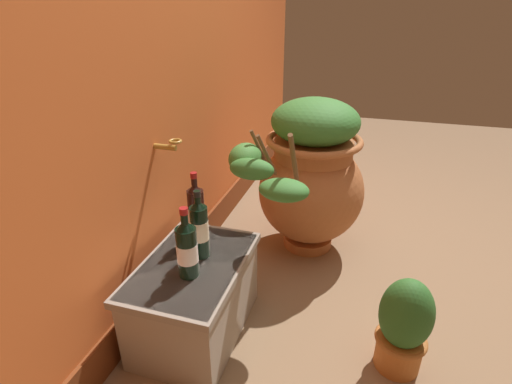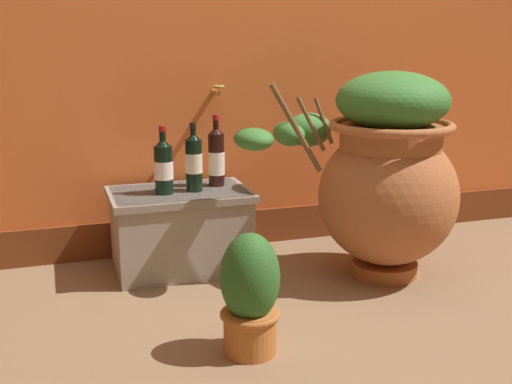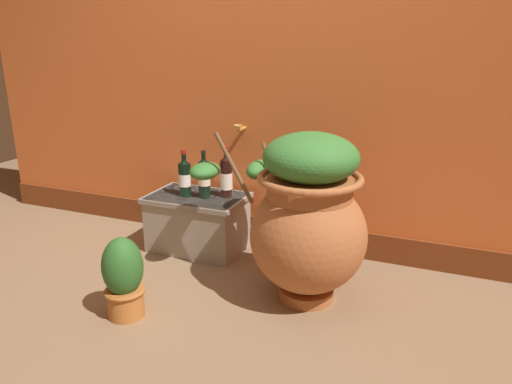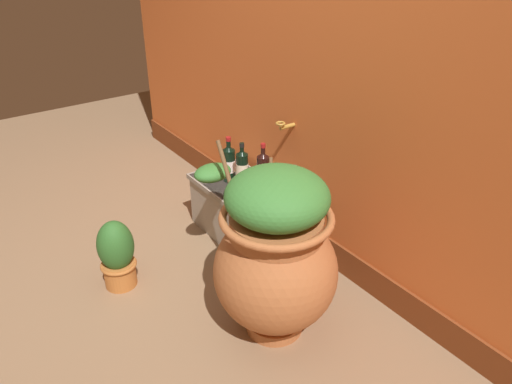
{
  "view_description": "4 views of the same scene",
  "coord_description": "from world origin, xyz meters",
  "px_view_note": "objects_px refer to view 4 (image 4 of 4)",
  "views": [
    {
      "loc": [
        -1.6,
        0.23,
        1.29
      ],
      "look_at": [
        0.06,
        0.73,
        0.46
      ],
      "focal_mm": 27.39,
      "sensor_mm": 36.0,
      "label": 1
    },
    {
      "loc": [
        -0.96,
        -1.83,
        1.02
      ],
      "look_at": [
        -0.13,
        0.72,
        0.36
      ],
      "focal_mm": 45.43,
      "sensor_mm": 36.0,
      "label": 2
    },
    {
      "loc": [
        0.98,
        -1.64,
        1.29
      ],
      "look_at": [
        0.01,
        0.75,
        0.46
      ],
      "focal_mm": 33.64,
      "sensor_mm": 36.0,
      "label": 3
    },
    {
      "loc": [
        1.84,
        -0.65,
        1.81
      ],
      "look_at": [
        -0.07,
        0.73,
        0.5
      ],
      "focal_mm": 35.1,
      "sensor_mm": 36.0,
      "label": 4
    }
  ],
  "objects_px": {
    "wine_bottle_right": "(229,162)",
    "wine_bottle_middle": "(263,173)",
    "wine_bottle_left": "(242,168)",
    "potted_shrub": "(117,254)",
    "terracotta_urn": "(275,252)"
  },
  "relations": [
    {
      "from": "terracotta_urn",
      "to": "wine_bottle_left",
      "type": "distance_m",
      "value": 0.81
    },
    {
      "from": "terracotta_urn",
      "to": "wine_bottle_left",
      "type": "bearing_deg",
      "value": 156.47
    },
    {
      "from": "wine_bottle_middle",
      "to": "wine_bottle_right",
      "type": "bearing_deg",
      "value": -163.26
    },
    {
      "from": "terracotta_urn",
      "to": "wine_bottle_middle",
      "type": "xyz_separation_m",
      "value": [
        -0.63,
        0.39,
        0.04
      ]
    },
    {
      "from": "wine_bottle_middle",
      "to": "terracotta_urn",
      "type": "bearing_deg",
      "value": -31.96
    },
    {
      "from": "potted_shrub",
      "to": "wine_bottle_left",
      "type": "bearing_deg",
      "value": 89.53
    },
    {
      "from": "terracotta_urn",
      "to": "wine_bottle_middle",
      "type": "relative_size",
      "value": 3.01
    },
    {
      "from": "wine_bottle_left",
      "to": "wine_bottle_right",
      "type": "height_order",
      "value": "wine_bottle_left"
    },
    {
      "from": "terracotta_urn",
      "to": "potted_shrub",
      "type": "distance_m",
      "value": 0.93
    },
    {
      "from": "wine_bottle_left",
      "to": "wine_bottle_middle",
      "type": "distance_m",
      "value": 0.13
    },
    {
      "from": "wine_bottle_middle",
      "to": "potted_shrub",
      "type": "relative_size",
      "value": 0.78
    },
    {
      "from": "wine_bottle_right",
      "to": "wine_bottle_left",
      "type": "bearing_deg",
      "value": 3.47
    },
    {
      "from": "wine_bottle_right",
      "to": "wine_bottle_middle",
      "type": "bearing_deg",
      "value": 16.74
    },
    {
      "from": "potted_shrub",
      "to": "wine_bottle_middle",
      "type": "bearing_deg",
      "value": 82.05
    },
    {
      "from": "wine_bottle_middle",
      "to": "wine_bottle_left",
      "type": "bearing_deg",
      "value": -150.27
    }
  ]
}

